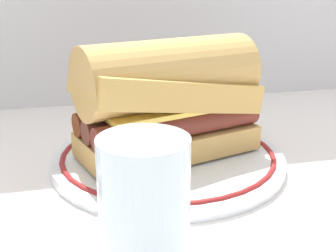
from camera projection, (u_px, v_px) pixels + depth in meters
ground_plane at (198, 176)px, 0.47m from camera, size 1.50×1.50×0.00m
plate at (168, 158)px, 0.50m from camera, size 0.26×0.26×0.01m
sausage_sandwich at (168, 97)px, 0.48m from camera, size 0.21×0.14×0.12m
drinking_glass at (145, 221)px, 0.30m from camera, size 0.06×0.06×0.10m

